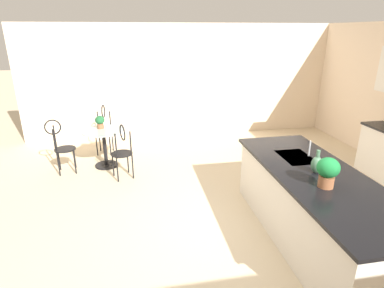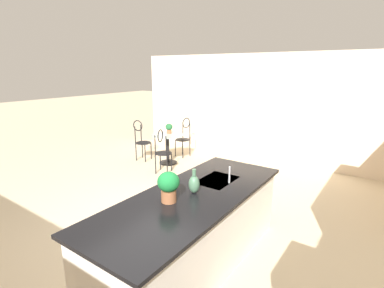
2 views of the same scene
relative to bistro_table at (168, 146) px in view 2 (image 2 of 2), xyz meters
name	(u,v)px [view 2 (image 2 of 2)]	position (x,y,z in m)	size (l,w,h in m)	color
ground_plane	(157,231)	(2.54, 1.89, -0.45)	(40.00, 40.00, 0.00)	beige
wall_left_window	(269,108)	(-1.72, 1.89, 0.90)	(0.12, 7.80, 2.70)	beige
kitchen_island	(193,230)	(2.83, 2.74, 0.02)	(2.80, 1.06, 0.92)	white
bistro_table	(168,146)	(0.00, 0.00, 0.00)	(0.80, 0.80, 0.74)	black
chair_near_window	(184,135)	(-0.76, -0.07, 0.13)	(0.50, 0.42, 1.04)	black
chair_by_island	(162,149)	(0.63, 0.36, 0.13)	(0.52, 0.48, 1.04)	black
chair_toward_desk	(141,138)	(0.16, -0.76, 0.13)	(0.44, 0.51, 1.04)	black
sink_faucet	(229,175)	(2.29, 2.92, 0.58)	(0.02, 0.02, 0.22)	#B2B5BA
potted_plant_on_table	(169,128)	(-0.13, -0.06, 0.44)	(0.18, 0.18, 0.25)	#9E603D
potted_plant_counter_near	(169,185)	(3.14, 2.64, 0.67)	(0.24, 0.24, 0.34)	#9E603D
vase_on_counter	(194,184)	(2.79, 2.73, 0.58)	(0.13, 0.13, 0.29)	#4C7A5B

